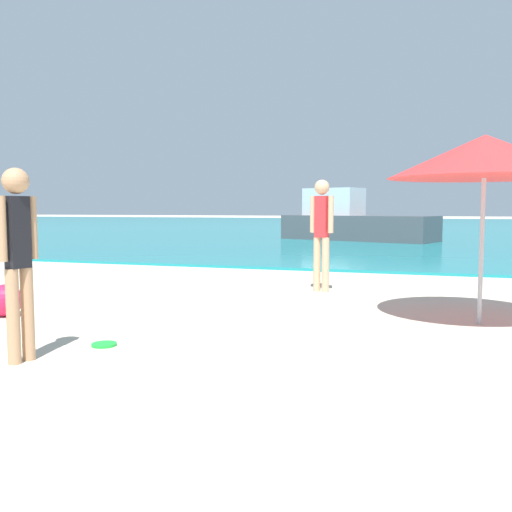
{
  "coord_description": "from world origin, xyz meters",
  "views": [
    {
      "loc": [
        1.43,
        3.33,
        1.31
      ],
      "look_at": [
        -0.57,
        9.55,
        0.75
      ],
      "focal_mm": 38.61,
      "sensor_mm": 36.0,
      "label": 1
    }
  ],
  "objects_px": {
    "frisbee": "(104,345)",
    "beach_ball": "(6,300)",
    "boat_near": "(352,222)",
    "person_standing": "(18,253)",
    "beach_umbrella": "(485,156)",
    "person_distant": "(322,228)"
  },
  "relations": [
    {
      "from": "frisbee",
      "to": "boat_near",
      "type": "bearing_deg",
      "value": 90.26
    },
    {
      "from": "beach_umbrella",
      "to": "person_standing",
      "type": "bearing_deg",
      "value": -143.2
    },
    {
      "from": "beach_ball",
      "to": "boat_near",
      "type": "bearing_deg",
      "value": 83.58
    },
    {
      "from": "beach_ball",
      "to": "frisbee",
      "type": "bearing_deg",
      "value": -24.48
    },
    {
      "from": "person_standing",
      "to": "boat_near",
      "type": "relative_size",
      "value": 0.26
    },
    {
      "from": "beach_umbrella",
      "to": "frisbee",
      "type": "bearing_deg",
      "value": -147.93
    },
    {
      "from": "person_standing",
      "to": "person_distant",
      "type": "distance_m",
      "value": 5.01
    },
    {
      "from": "person_standing",
      "to": "person_distant",
      "type": "relative_size",
      "value": 0.94
    },
    {
      "from": "boat_near",
      "to": "beach_ball",
      "type": "distance_m",
      "value": 16.79
    },
    {
      "from": "person_standing",
      "to": "beach_umbrella",
      "type": "xyz_separation_m",
      "value": [
        3.86,
        2.89,
        0.95
      ]
    },
    {
      "from": "boat_near",
      "to": "frisbee",
      "type": "bearing_deg",
      "value": -69.57
    },
    {
      "from": "boat_near",
      "to": "beach_umbrella",
      "type": "relative_size",
      "value": 2.99
    },
    {
      "from": "boat_near",
      "to": "beach_ball",
      "type": "height_order",
      "value": "boat_near"
    },
    {
      "from": "beach_ball",
      "to": "beach_umbrella",
      "type": "relative_size",
      "value": 0.19
    },
    {
      "from": "person_standing",
      "to": "boat_near",
      "type": "bearing_deg",
      "value": -169.14
    },
    {
      "from": "boat_near",
      "to": "person_standing",
      "type": "bearing_deg",
      "value": -70.7
    },
    {
      "from": "beach_umbrella",
      "to": "boat_near",
      "type": "bearing_deg",
      "value": 103.11
    },
    {
      "from": "beach_umbrella",
      "to": "beach_ball",
      "type": "bearing_deg",
      "value": -166.58
    },
    {
      "from": "person_standing",
      "to": "beach_ball",
      "type": "bearing_deg",
      "value": -122.98
    },
    {
      "from": "frisbee",
      "to": "beach_ball",
      "type": "height_order",
      "value": "beach_ball"
    },
    {
      "from": "frisbee",
      "to": "beach_umbrella",
      "type": "distance_m",
      "value": 4.54
    },
    {
      "from": "person_standing",
      "to": "frisbee",
      "type": "distance_m",
      "value": 1.21
    }
  ]
}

